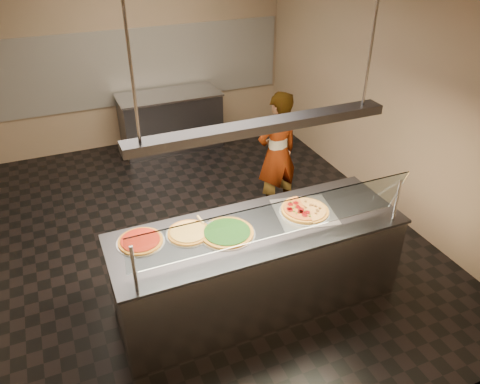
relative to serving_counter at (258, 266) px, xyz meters
name	(u,v)px	position (x,y,z in m)	size (l,w,h in m)	color
ground	(201,233)	(-0.14, 1.37, -0.48)	(5.00, 6.00, 0.02)	black
wall_back	(136,54)	(-0.14, 4.38, 1.03)	(5.00, 0.02, 3.00)	#967960
wall_front	(357,304)	(-0.14, -1.64, 1.03)	(5.00, 0.02, 3.00)	#967960
wall_right	(383,91)	(2.37, 1.37, 1.03)	(0.02, 6.00, 3.00)	#967960
tile_band	(137,67)	(-0.14, 4.35, 0.83)	(4.90, 0.02, 1.20)	silver
serving_counter	(258,266)	(0.00, 0.00, 0.00)	(2.80, 0.94, 0.93)	#B7B7BC
sneeze_guard	(276,221)	(0.00, -0.34, 0.76)	(2.56, 0.18, 0.54)	#B7B7BC
perforated_tray	(304,211)	(0.52, 0.06, 0.47)	(0.66, 0.66, 0.01)	silver
half_pizza_pepperoni	(294,212)	(0.41, 0.06, 0.50)	(0.32, 0.50, 0.05)	#9A5D1B
half_pizza_sausage	(314,207)	(0.64, 0.06, 0.49)	(0.32, 0.50, 0.04)	#9A5D1B
pizza_spinach	(227,232)	(-0.31, 0.03, 0.48)	(0.52, 0.52, 0.03)	silver
pizza_cheese	(189,232)	(-0.63, 0.16, 0.48)	(0.42, 0.42, 0.03)	silver
pizza_tomato	(140,241)	(-1.07, 0.21, 0.48)	(0.43, 0.43, 0.03)	silver
pizza_spatula	(206,221)	(-0.43, 0.25, 0.49)	(0.19, 0.23, 0.02)	#B7B7BC
prep_table	(171,121)	(0.23, 3.92, 0.00)	(1.65, 0.74, 0.93)	#424248
worker	(277,153)	(0.97, 1.51, 0.35)	(0.60, 0.39, 1.64)	#3A3340
heat_lamp_housing	(261,126)	(0.00, 0.00, 1.48)	(2.30, 0.18, 0.08)	#424248
lamp_rod_left	(132,76)	(-1.00, 0.00, 2.03)	(0.02, 0.02, 1.01)	#B7B7BC
lamp_rod_right	(371,47)	(1.00, 0.00, 2.03)	(0.02, 0.02, 1.01)	#B7B7BC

